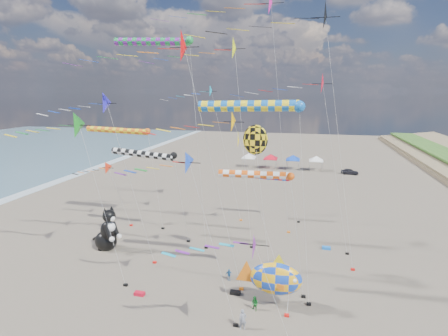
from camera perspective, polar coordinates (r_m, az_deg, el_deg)
delta_kite_0 at (r=22.02m, az=2.47°, el=-12.51°), size 8.96×2.00×9.15m
delta_kite_1 at (r=24.61m, az=-7.33°, el=-0.03°), size 9.09×1.86×13.15m
delta_kite_2 at (r=33.84m, az=12.71°, el=22.31°), size 16.65×2.70×24.77m
delta_kite_3 at (r=37.45m, az=-1.34°, el=18.63°), size 12.98×2.46×22.74m
delta_kite_4 at (r=35.56m, az=-18.80°, el=9.66°), size 10.91×2.21×17.25m
delta_kite_5 at (r=45.83m, az=-2.94°, el=11.95°), size 10.18×1.68×18.08m
delta_kite_6 at (r=36.79m, az=15.09°, el=12.74°), size 11.62×2.23×19.07m
delta_kite_7 at (r=29.31m, az=-6.66°, el=18.74°), size 14.63×2.77×22.06m
delta_kite_8 at (r=42.73m, az=6.03°, el=24.92°), size 16.63×3.12×28.26m
delta_kite_9 at (r=30.73m, az=-0.22°, el=7.15°), size 12.21×1.96×15.68m
delta_kite_10 at (r=32.03m, az=-23.25°, el=6.01°), size 10.93×2.50×15.63m
delta_kite_11 at (r=47.00m, az=-18.48°, el=-0.31°), size 7.37×1.81×8.56m
windsock_0 at (r=40.57m, az=-12.64°, el=2.15°), size 9.22×0.79×10.58m
windsock_1 at (r=46.71m, az=7.42°, el=-1.56°), size 7.52×0.68×6.34m
windsock_2 at (r=45.08m, az=-16.62°, el=5.82°), size 9.83×0.74×12.81m
windsock_3 at (r=28.49m, az=5.65°, el=-1.25°), size 7.52×0.65×10.85m
windsock_4 at (r=26.77m, az=4.89°, el=9.92°), size 9.27×0.88×16.50m
windsock_5 at (r=38.27m, az=-11.05°, el=19.47°), size 9.70×0.83×22.50m
angelfish_kite at (r=30.84m, az=4.76°, el=4.43°), size 3.74×3.02×14.31m
cat_inflatable at (r=40.86m, az=-18.55°, el=-9.21°), size 4.20×3.18×5.09m
fish_inflatable at (r=29.44m, az=8.36°, el=-17.39°), size 5.50×2.01×4.69m
person_adult at (r=27.89m, az=3.07°, el=-23.48°), size 0.68×0.56×1.59m
child_green at (r=29.90m, az=5.05°, el=-21.20°), size 0.75×0.72×1.23m
child_blue at (r=33.77m, az=0.80°, el=-17.00°), size 0.71×0.46×1.12m
kite_bag_0 at (r=41.33m, az=16.37°, el=-12.41°), size 0.90×0.44×0.30m
kite_bag_1 at (r=32.00m, az=1.84°, el=-19.67°), size 0.90×0.44×0.30m
kite_bag_2 at (r=32.66m, az=-13.62°, el=-19.32°), size 0.90×0.44×0.30m
tent_row at (r=79.41m, az=9.43°, el=2.07°), size 19.20×4.20×3.80m
parked_car at (r=78.32m, az=19.83°, el=-0.54°), size 3.74×1.94×1.22m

